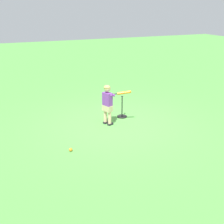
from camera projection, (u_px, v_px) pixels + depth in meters
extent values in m
plane|color=#519942|center=(116.00, 125.00, 7.82)|extent=(40.00, 40.00, 0.00)
cube|color=#232328|center=(106.00, 122.00, 7.92)|extent=(0.17, 0.14, 0.05)
cylinder|color=#DBB28E|center=(105.00, 116.00, 7.84)|extent=(0.09, 0.09, 0.34)
cube|color=#232328|center=(110.00, 124.00, 7.81)|extent=(0.17, 0.14, 0.05)
cylinder|color=#DBB28E|center=(110.00, 118.00, 7.73)|extent=(0.09, 0.09, 0.34)
cube|color=#C6B284|center=(107.00, 108.00, 7.70)|extent=(0.24, 0.31, 0.16)
cube|color=#753899|center=(107.00, 99.00, 7.62)|extent=(0.23, 0.29, 0.34)
sphere|color=#DBB28E|center=(107.00, 88.00, 7.52)|extent=(0.17, 0.17, 0.17)
ellipsoid|color=tan|center=(107.00, 87.00, 7.50)|extent=(0.22, 0.22, 0.11)
sphere|color=orange|center=(111.00, 95.00, 7.68)|extent=(0.04, 0.04, 0.04)
cylinder|color=black|center=(115.00, 94.00, 7.68)|extent=(0.14, 0.08, 0.05)
cylinder|color=orange|center=(124.00, 93.00, 7.67)|extent=(0.35, 0.19, 0.11)
sphere|color=orange|center=(130.00, 92.00, 7.67)|extent=(0.07, 0.07, 0.07)
cylinder|color=#753899|center=(109.00, 94.00, 7.67)|extent=(0.31, 0.18, 0.14)
cylinder|color=#753899|center=(111.00, 95.00, 7.63)|extent=(0.19, 0.30, 0.14)
sphere|color=orange|center=(71.00, 150.00, 6.39)|extent=(0.08, 0.08, 0.08)
cylinder|color=black|center=(122.00, 116.00, 8.36)|extent=(0.28, 0.28, 0.03)
cylinder|color=black|center=(122.00, 107.00, 8.26)|extent=(0.03, 0.03, 0.55)
cone|color=black|center=(122.00, 97.00, 8.16)|extent=(0.07, 0.07, 0.04)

